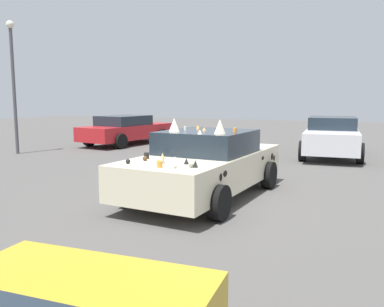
{
  "coord_description": "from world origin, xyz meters",
  "views": [
    {
      "loc": [
        -7.7,
        -3.03,
        2.06
      ],
      "look_at": [
        0.0,
        0.3,
        0.9
      ],
      "focal_mm": 37.58,
      "sensor_mm": 36.0,
      "label": 1
    }
  ],
  "objects_px": {
    "art_car_decorated": "(205,164)",
    "lot_lamp_post": "(13,75)",
    "parked_sedan_behind_right": "(126,130)",
    "parked_sedan_behind_left": "(332,136)"
  },
  "relations": [
    {
      "from": "parked_sedan_behind_left",
      "to": "art_car_decorated",
      "type": "bearing_deg",
      "value": -18.83
    },
    {
      "from": "art_car_decorated",
      "to": "lot_lamp_post",
      "type": "bearing_deg",
      "value": -106.09
    },
    {
      "from": "lot_lamp_post",
      "to": "parked_sedan_behind_right",
      "type": "bearing_deg",
      "value": -26.54
    },
    {
      "from": "parked_sedan_behind_right",
      "to": "lot_lamp_post",
      "type": "relative_size",
      "value": 1.0
    },
    {
      "from": "parked_sedan_behind_right",
      "to": "lot_lamp_post",
      "type": "xyz_separation_m",
      "value": [
        -4.2,
        2.1,
        2.21
      ]
    },
    {
      "from": "lot_lamp_post",
      "to": "art_car_decorated",
      "type": "bearing_deg",
      "value": -110.71
    },
    {
      "from": "art_car_decorated",
      "to": "lot_lamp_post",
      "type": "xyz_separation_m",
      "value": [
        3.35,
        8.86,
        2.18
      ]
    },
    {
      "from": "art_car_decorated",
      "to": "lot_lamp_post",
      "type": "height_order",
      "value": "lot_lamp_post"
    },
    {
      "from": "art_car_decorated",
      "to": "parked_sedan_behind_right",
      "type": "height_order",
      "value": "art_car_decorated"
    },
    {
      "from": "parked_sedan_behind_right",
      "to": "parked_sedan_behind_left",
      "type": "bearing_deg",
      "value": -83.67
    }
  ]
}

